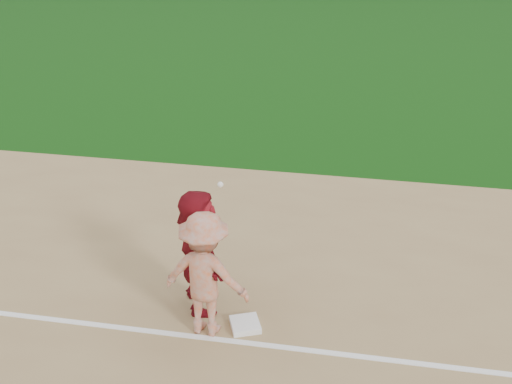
# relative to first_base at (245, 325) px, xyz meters

# --- Properties ---
(ground) EXTENTS (160.00, 160.00, 0.00)m
(ground) POSITION_rel_first_base_xyz_m (-0.19, 0.45, -0.07)
(ground) COLOR #0F3D0B
(ground) RESTS_ON ground
(foul_line) EXTENTS (60.00, 0.10, 0.01)m
(foul_line) POSITION_rel_first_base_xyz_m (-0.19, -0.35, -0.04)
(foul_line) COLOR white
(foul_line) RESTS_ON infield_dirt
(first_base) EXTENTS (0.55, 0.55, 0.09)m
(first_base) POSITION_rel_first_base_xyz_m (0.00, 0.00, 0.00)
(first_base) COLOR white
(first_base) RESTS_ON infield_dirt
(base_runner) EXTENTS (1.28, 1.95, 2.01)m
(base_runner) POSITION_rel_first_base_xyz_m (-0.80, 0.42, 0.96)
(base_runner) COLOR maroon
(base_runner) RESTS_ON infield_dirt
(first_base_play) EXTENTS (1.36, 0.89, 2.38)m
(first_base_play) POSITION_rel_first_base_xyz_m (-0.54, -0.15, 0.94)
(first_base_play) COLOR #A6A6A8
(first_base_play) RESTS_ON infield_dirt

